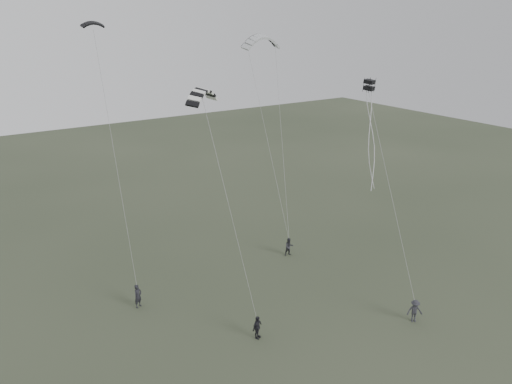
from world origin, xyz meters
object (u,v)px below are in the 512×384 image
kite_pale_large (262,37)px  flyer_right (289,247)px  flyer_left (138,296)px  flyer_far (415,311)px  kite_dark_small (93,23)px  kite_box (369,85)px  flyer_center (257,327)px  kite_striped (202,90)px

kite_pale_large → flyer_right: bearing=-106.0°
flyer_left → kite_pale_large: bearing=-3.6°
flyer_left → flyer_far: size_ratio=1.08×
kite_dark_small → kite_box: 18.68m
flyer_left → flyer_center: size_ratio=1.10×
flyer_far → kite_box: bearing=107.2°
kite_pale_large → flyer_center: bearing=-128.1°
flyer_left → kite_striped: kite_striped is taller
kite_striped → flyer_right: bearing=-13.8°
flyer_right → kite_pale_large: (1.42, 6.26, 16.50)m
kite_pale_large → kite_striped: kite_pale_large is taller
flyer_center → kite_box: bearing=-8.8°
kite_pale_large → flyer_left: bearing=-158.4°
flyer_left → kite_pale_large: (14.78, 6.83, 16.42)m
flyer_center → kite_pale_large: kite_pale_large is taller
kite_pale_large → flyer_far: bearing=-94.5°
flyer_center → kite_striped: size_ratio=0.53×
flyer_right → kite_pale_large: 17.70m
kite_dark_small → kite_box: kite_dark_small is taller
flyer_left → kite_striped: 14.99m
flyer_center → kite_dark_small: kite_dark_small is taller
flyer_center → flyer_far: 10.39m
flyer_left → kite_dark_small: bearing=60.7°
flyer_left → kite_box: bearing=-43.8°
flyer_center → flyer_right: bearing=19.6°
flyer_center → flyer_far: bearing=-47.2°
flyer_center → kite_pale_large: 23.97m
flyer_left → flyer_center: 8.87m
flyer_center → kite_striped: 14.68m
flyer_center → kite_box: kite_box is taller
flyer_far → kite_dark_small: kite_dark_small is taller
flyer_right → kite_dark_small: bearing=177.1°
flyer_far → kite_pale_large: (0.42, 18.43, 16.48)m
kite_box → flyer_center: bearing=172.5°
kite_dark_small → kite_pale_large: bearing=8.0°
kite_striped → kite_box: kite_striped is taller
flyer_right → kite_box: bearing=-48.9°
flyer_left → flyer_far: (14.36, -11.60, -0.06)m
flyer_right → flyer_far: bearing=-72.7°
flyer_left → kite_box: (16.09, -4.46, 13.54)m
flyer_left → kite_striped: bearing=-75.8°
flyer_center → kite_dark_small: bearing=88.6°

